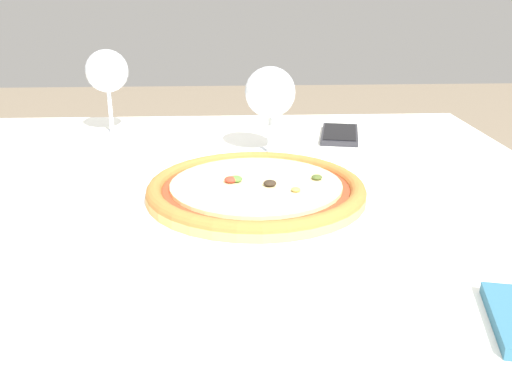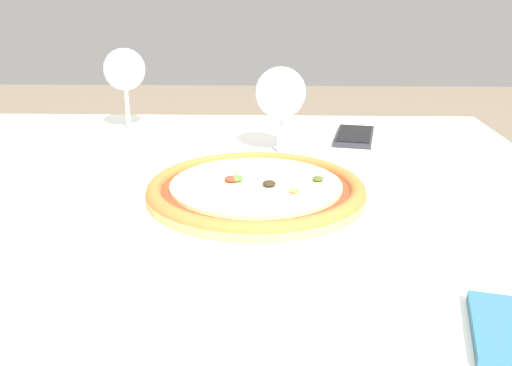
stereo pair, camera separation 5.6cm
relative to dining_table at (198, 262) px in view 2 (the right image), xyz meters
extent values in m
cube|color=brown|center=(0.00, 0.00, 0.06)|extent=(1.02, 1.01, 0.04)
cube|color=silver|center=(0.00, 0.00, 0.08)|extent=(1.12, 1.11, 0.01)
cylinder|color=brown|center=(-0.45, 0.44, -0.29)|extent=(0.06, 0.06, 0.67)
cylinder|color=brown|center=(0.45, 0.44, -0.29)|extent=(0.06, 0.06, 0.67)
cylinder|color=white|center=(0.08, 0.01, 0.09)|extent=(0.34, 0.34, 0.01)
cylinder|color=tan|center=(0.08, 0.01, 0.10)|extent=(0.30, 0.30, 0.01)
torus|color=#A3662D|center=(0.08, 0.01, 0.11)|extent=(0.30, 0.30, 0.02)
cylinder|color=#BC381E|center=(0.08, 0.01, 0.11)|extent=(0.26, 0.26, 0.00)
cylinder|color=beige|center=(0.08, 0.01, 0.11)|extent=(0.24, 0.24, 0.00)
ellipsoid|color=#425123|center=(0.17, 0.02, 0.12)|extent=(0.01, 0.01, 0.01)
ellipsoid|color=#4C7A33|center=(0.05, 0.02, 0.12)|extent=(0.02, 0.02, 0.01)
ellipsoid|color=#BC9342|center=(0.13, -0.02, 0.12)|extent=(0.01, 0.01, 0.01)
ellipsoid|color=#2D2319|center=(0.10, 0.00, 0.12)|extent=(0.02, 0.02, 0.01)
ellipsoid|color=#A83323|center=(0.05, 0.02, 0.12)|extent=(0.02, 0.02, 0.01)
cylinder|color=silver|center=(0.12, 0.24, 0.09)|extent=(0.08, 0.08, 0.00)
cylinder|color=silver|center=(0.12, 0.24, 0.12)|extent=(0.01, 0.01, 0.07)
sphere|color=silver|center=(0.12, 0.24, 0.20)|extent=(0.09, 0.09, 0.09)
cylinder|color=silver|center=(-0.19, 0.40, 0.09)|extent=(0.07, 0.07, 0.00)
cylinder|color=silver|center=(-0.19, 0.40, 0.13)|extent=(0.01, 0.01, 0.09)
sphere|color=silver|center=(-0.19, 0.40, 0.21)|extent=(0.08, 0.08, 0.08)
cube|color=#232328|center=(0.26, 0.36, 0.09)|extent=(0.10, 0.16, 0.01)
cube|color=black|center=(0.26, 0.36, 0.10)|extent=(0.09, 0.14, 0.00)
camera|label=1|loc=(0.05, -0.72, 0.38)|focal=40.00mm
camera|label=2|loc=(0.10, -0.72, 0.38)|focal=40.00mm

